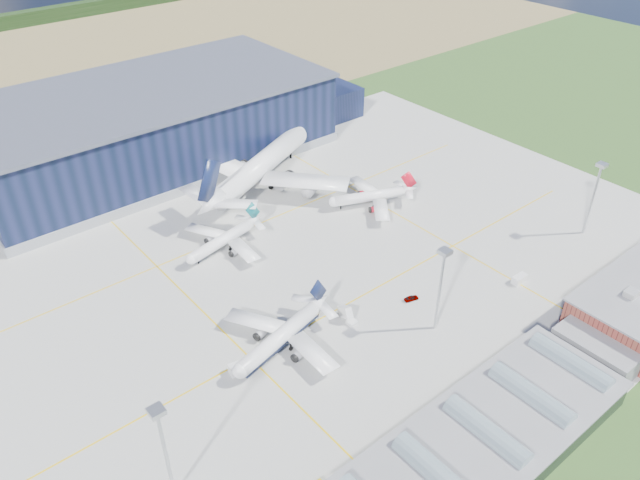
{
  "coord_description": "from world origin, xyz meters",
  "views": [
    {
      "loc": [
        -82.55,
        -98.89,
        101.86
      ],
      "look_at": [
        6.92,
        9.63,
        6.14
      ],
      "focal_mm": 35.0,
      "sensor_mm": 36.0,
      "label": 1
    }
  ],
  "objects": [
    {
      "name": "car_b",
      "position": [
        17.63,
        -48.0,
        0.54
      ],
      "size": [
        3.42,
        1.62,
        1.08
      ],
      "primitive_type": "imported",
      "rotation": [
        0.0,
        0.0,
        1.42
      ],
      "color": "#99999E",
      "rests_on": "ground"
    },
    {
      "name": "airliner_red",
      "position": [
        37.18,
        22.0,
        4.88
      ],
      "size": [
        38.98,
        38.63,
        9.76
      ],
      "primitive_type": null,
      "rotation": [
        0.0,
        0.0,
        2.74
      ],
      "color": "white",
      "rests_on": "ground"
    },
    {
      "name": "hangar",
      "position": [
        2.81,
        94.8,
        11.62
      ],
      "size": [
        145.0,
        62.0,
        26.1
      ],
      "color": "black",
      "rests_on": "ground"
    },
    {
      "name": "airliner_widebody",
      "position": [
        19.19,
        55.0,
        10.67
      ],
      "size": [
        86.3,
        85.61,
        21.34
      ],
      "primitive_type": null,
      "rotation": [
        0.0,
        0.0,
        0.43
      ],
      "color": "white",
      "rests_on": "ground"
    },
    {
      "name": "apron",
      "position": [
        0.0,
        10.0,
        0.03
      ],
      "size": [
        220.0,
        160.0,
        0.08
      ],
      "color": "#ADADA8",
      "rests_on": "ground"
    },
    {
      "name": "light_mast_east",
      "position": [
        75.0,
        -30.0,
        15.43
      ],
      "size": [
        2.6,
        2.6,
        23.0
      ],
      "color": "#B1B4B8",
      "rests_on": "ground"
    },
    {
      "name": "light_mast_west",
      "position": [
        -60.0,
        -30.0,
        15.43
      ],
      "size": [
        2.6,
        2.6,
        23.0
      ],
      "color": "#B1B4B8",
      "rests_on": "ground"
    },
    {
      "name": "airliner_regional",
      "position": [
        -11.67,
        30.51,
        4.73
      ],
      "size": [
        34.03,
        33.54,
        9.46
      ],
      "primitive_type": null,
      "rotation": [
        0.0,
        0.0,
        3.34
      ],
      "color": "white",
      "rests_on": "ground"
    },
    {
      "name": "light_mast_center",
      "position": [
        10.0,
        -30.0,
        15.43
      ],
      "size": [
        2.6,
        2.6,
        23.0
      ],
      "color": "#B1B4B8",
      "rests_on": "ground"
    },
    {
      "name": "gse_cart_a",
      "position": [
        51.18,
        21.85,
        0.61
      ],
      "size": [
        2.05,
        2.94,
        1.23
      ],
      "primitive_type": "cube",
      "rotation": [
        0.0,
        0.0,
        -0.06
      ],
      "color": "silver",
      "rests_on": "ground"
    },
    {
      "name": "airliner_navy",
      "position": [
        -22.83,
        -12.0,
        5.4
      ],
      "size": [
        39.68,
        39.14,
        10.8
      ],
      "primitive_type": null,
      "rotation": [
        0.0,
        0.0,
        3.37
      ],
      "color": "white",
      "rests_on": "ground"
    },
    {
      "name": "ground",
      "position": [
        0.0,
        0.0,
        0.0
      ],
      "size": [
        600.0,
        600.0,
        0.0
      ],
      "primitive_type": "plane",
      "color": "#27491B",
      "rests_on": "ground"
    },
    {
      "name": "farmland",
      "position": [
        0.0,
        220.0,
        0.0
      ],
      "size": [
        600.0,
        220.0,
        0.01
      ],
      "primitive_type": "cube",
      "color": "#90794D",
      "rests_on": "ground"
    },
    {
      "name": "gse_tug_c",
      "position": [
        14.83,
        62.0,
        0.64
      ],
      "size": [
        2.43,
        3.25,
        1.28
      ],
      "primitive_type": "cube",
      "rotation": [
        0.0,
        0.0,
        -0.23
      ],
      "color": "yellow",
      "rests_on": "ground"
    },
    {
      "name": "airstair",
      "position": [
        -4.43,
        -13.81,
        1.39
      ],
      "size": [
        2.53,
        4.61,
        2.79
      ],
      "primitive_type": "cube",
      "rotation": [
        0.0,
        0.0,
        -0.19
      ],
      "color": "silver",
      "rests_on": "ground"
    },
    {
      "name": "gse_van_a",
      "position": [
        -33.71,
        -12.21,
        1.18
      ],
      "size": [
        5.74,
        3.27,
        2.36
      ],
      "primitive_type": "cube",
      "rotation": [
        0.0,
        0.0,
        1.39
      ],
      "color": "silver",
      "rests_on": "ground"
    },
    {
      "name": "gse_van_c",
      "position": [
        40.62,
        -32.16,
        1.06
      ],
      "size": [
        4.48,
        2.26,
        2.12
      ],
      "primitive_type": "cube",
      "rotation": [
        0.0,
        0.0,
        1.54
      ],
      "color": "silver",
      "rests_on": "ground"
    },
    {
      "name": "car_a",
      "position": [
        13.26,
        -19.19,
        0.65
      ],
      "size": [
        4.11,
        2.49,
        1.31
      ],
      "primitive_type": "imported",
      "rotation": [
        0.0,
        0.0,
        1.31
      ],
      "color": "#99999E",
      "rests_on": "ground"
    },
    {
      "name": "glass_concourse",
      "position": [
        -6.45,
        -60.0,
        3.69
      ],
      "size": [
        78.0,
        23.0,
        8.6
      ],
      "color": "black",
      "rests_on": "ground"
    }
  ]
}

